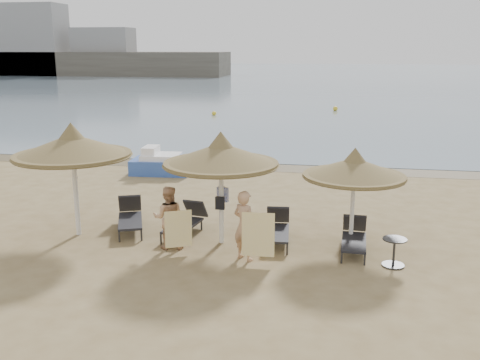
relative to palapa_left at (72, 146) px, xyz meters
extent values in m
plane|color=#927D55|center=(3.30, -0.52, -2.35)|extent=(160.00, 160.00, 0.00)
cube|color=slate|center=(3.30, 79.48, -2.34)|extent=(200.00, 140.00, 0.03)
cube|color=brown|center=(3.30, 8.88, -2.35)|extent=(200.00, 1.60, 0.01)
cube|color=#5B564A|center=(-41.70, 77.48, -0.35)|extent=(60.00, 10.00, 4.00)
cube|color=gray|center=(-46.70, 75.48, 3.65)|extent=(14.00, 6.00, 12.00)
cube|color=gray|center=(-32.70, 76.48, 1.65)|extent=(10.00, 5.00, 8.00)
cylinder|color=silver|center=(0.00, 0.00, -1.27)|extent=(0.12, 0.12, 2.16)
cone|color=olive|center=(0.00, 0.00, 0.03)|extent=(2.98, 2.98, 0.57)
cone|color=olive|center=(0.00, 0.00, 0.37)|extent=(0.72, 0.72, 0.46)
cylinder|color=olive|center=(0.00, 0.00, -0.24)|extent=(2.92, 2.92, 0.10)
cylinder|color=silver|center=(3.81, 0.07, -1.32)|extent=(0.12, 0.12, 2.06)
cone|color=olive|center=(3.81, 0.07, -0.08)|extent=(2.85, 2.85, 0.54)
cone|color=olive|center=(3.81, 0.07, 0.25)|extent=(0.69, 0.69, 0.44)
cylinder|color=olive|center=(3.81, 0.07, -0.33)|extent=(2.79, 2.79, 0.10)
cylinder|color=silver|center=(7.00, 0.40, -1.45)|extent=(0.10, 0.10, 1.80)
cone|color=olive|center=(7.00, 0.40, -0.36)|extent=(2.49, 2.49, 0.47)
cone|color=olive|center=(7.00, 0.40, -0.08)|extent=(0.60, 0.60, 0.39)
cylinder|color=olive|center=(7.00, 0.40, -0.59)|extent=(2.44, 2.44, 0.09)
cylinder|color=#2D2D2F|center=(1.27, -0.36, -2.22)|extent=(0.05, 0.05, 0.28)
cylinder|color=#2D2D2F|center=(1.78, -0.16, -2.22)|extent=(0.05, 0.05, 0.28)
cylinder|color=#2D2D2F|center=(0.78, 0.93, -2.22)|extent=(0.05, 0.05, 0.28)
cylinder|color=#2D2D2F|center=(1.29, 1.13, -2.22)|extent=(0.05, 0.05, 0.28)
cube|color=black|center=(1.26, 0.43, -2.05)|extent=(1.10, 1.59, 0.06)
cube|color=black|center=(0.96, 1.24, -1.81)|extent=(0.72, 0.60, 0.56)
cylinder|color=#2D2D2F|center=(2.35, -0.32, -2.22)|extent=(0.05, 0.05, 0.26)
cylinder|color=#2D2D2F|center=(2.87, -0.41, -2.22)|extent=(0.05, 0.05, 0.26)
cylinder|color=#2D2D2F|center=(2.57, 0.98, -2.22)|extent=(0.05, 0.05, 0.26)
cylinder|color=#2D2D2F|center=(3.09, 0.89, -2.22)|extent=(0.05, 0.05, 0.26)
cube|color=black|center=(2.73, 0.33, -2.06)|extent=(0.81, 1.49, 0.06)
cube|color=black|center=(2.87, 1.15, -1.84)|extent=(0.64, 0.49, 0.53)
cylinder|color=#2D2D2F|center=(4.99, -0.51, -2.22)|extent=(0.05, 0.05, 0.26)
cylinder|color=#2D2D2F|center=(5.51, -0.48, -2.22)|extent=(0.05, 0.05, 0.26)
cylinder|color=#2D2D2F|center=(4.89, 0.78, -2.22)|extent=(0.05, 0.05, 0.26)
cylinder|color=#2D2D2F|center=(5.41, 0.82, -2.22)|extent=(0.05, 0.05, 0.26)
cube|color=black|center=(5.20, 0.20, -2.07)|extent=(0.68, 1.43, 0.06)
cube|color=black|center=(5.14, 1.01, -1.84)|extent=(0.60, 0.43, 0.53)
cylinder|color=#2D2D2F|center=(6.77, -0.79, -2.23)|extent=(0.05, 0.05, 0.25)
cylinder|color=#2D2D2F|center=(7.28, -0.81, -2.23)|extent=(0.05, 0.05, 0.25)
cylinder|color=#2D2D2F|center=(6.83, 0.49, -2.23)|extent=(0.05, 0.05, 0.25)
cylinder|color=#2D2D2F|center=(7.34, 0.47, -2.23)|extent=(0.05, 0.05, 0.25)
cube|color=black|center=(7.06, -0.11, -2.07)|extent=(0.63, 1.39, 0.05)
cube|color=black|center=(7.09, 0.69, -1.85)|extent=(0.58, 0.41, 0.52)
cylinder|color=#2D2D2F|center=(7.91, -0.73, -2.34)|extent=(0.50, 0.50, 0.04)
cylinder|color=#2D2D2F|center=(7.91, -0.73, -2.03)|extent=(0.05, 0.05, 0.61)
cylinder|color=#2D2D2F|center=(7.91, -0.73, -1.72)|extent=(0.54, 0.54, 0.03)
imported|color=tan|center=(2.62, -0.51, -1.45)|extent=(0.91, 0.68, 1.80)
imported|color=tan|center=(4.56, -0.92, -1.40)|extent=(1.05, 0.94, 1.91)
cube|color=yellow|center=(2.97, -0.86, -1.73)|extent=(0.59, 0.30, 0.90)
cube|color=yellow|center=(4.91, -1.17, -1.64)|extent=(0.74, 0.04, 1.03)
cube|color=silver|center=(3.81, 0.25, -1.15)|extent=(0.30, 0.17, 0.37)
cube|color=black|center=(3.81, -0.09, -1.28)|extent=(0.23, 0.08, 0.32)
cube|color=#3357B1|center=(-0.03, 7.10, -2.07)|extent=(2.33, 1.46, 0.57)
cube|color=white|center=(-0.03, 7.10, -1.72)|extent=(1.50, 1.21, 0.26)
cube|color=white|center=(-0.44, 7.07, -1.48)|extent=(0.56, 0.95, 0.36)
sphere|color=yellow|center=(-1.97, 25.12, -2.19)|extent=(0.32, 0.32, 0.32)
sphere|color=yellow|center=(6.61, 29.50, -2.17)|extent=(0.37, 0.37, 0.37)
camera|label=1|loc=(6.44, -12.33, 2.42)|focal=40.00mm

